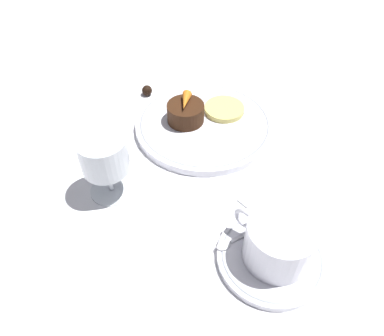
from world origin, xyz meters
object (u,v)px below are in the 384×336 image
fork (269,182)px  dessert_cake (186,113)px  coffee_cup (279,241)px  dinner_plate (204,124)px  wine_glass (103,157)px

fork → dessert_cake: dessert_cake is taller
coffee_cup → dessert_cake: bearing=-25.8°
dessert_cake → fork: bearing=173.9°
dinner_plate → dessert_cake: bearing=35.1°
dinner_plate → coffee_cup: size_ratio=2.21×
wine_glass → fork: bearing=-136.6°
wine_glass → dessert_cake: wine_glass is taller
wine_glass → dessert_cake: bearing=-86.5°
coffee_cup → wine_glass: bearing=13.2°
dinner_plate → fork: size_ratio=1.51×
coffee_cup → fork: bearing=-54.5°
coffee_cup → wine_glass: wine_glass is taller
dinner_plate → dessert_cake: 0.04m
dinner_plate → coffee_cup: coffee_cup is taller
coffee_cup → wine_glass: 0.28m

